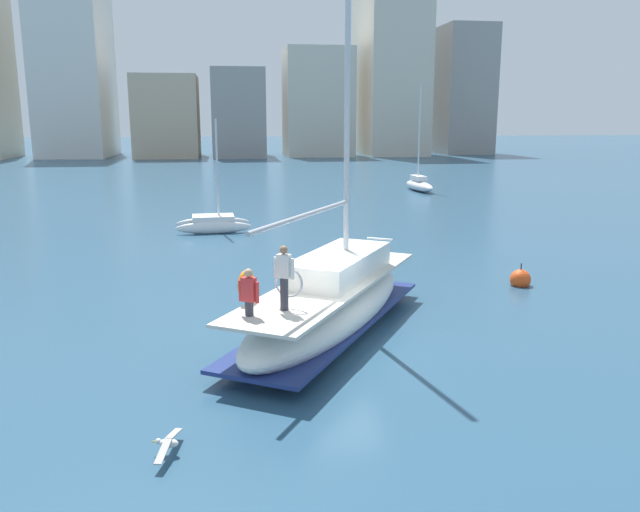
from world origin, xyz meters
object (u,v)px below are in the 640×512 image
Objects in this scene: moored_catamaran at (419,184)px; mooring_buoy at (520,279)px; main_sailboat at (331,301)px; seagull at (168,443)px; moored_sloop_far at (213,222)px.

moored_catamaran is 8.87× the size of mooring_buoy.
main_sailboat is at bearing -110.80° from moored_catamaran.
main_sailboat is at bearing 57.44° from seagull.
mooring_buoy is at bearing -100.17° from moored_catamaran.
main_sailboat is at bearing -78.22° from moored_sloop_far.
moored_catamaran is at bearing 69.20° from main_sailboat.
moored_sloop_far is at bearing 88.99° from seagull.
main_sailboat is 17.64m from moored_sloop_far.
moored_sloop_far is 23.56m from seagull.
main_sailboat is at bearing -151.90° from mooring_buoy.
main_sailboat is 36.92m from moored_catamaran.
moored_sloop_far reaches higher than mooring_buoy.
moored_sloop_far is (-3.60, 17.27, -0.40)m from main_sailboat.
main_sailboat is 11.93× the size of mooring_buoy.
main_sailboat is 1.34× the size of moored_catamaran.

